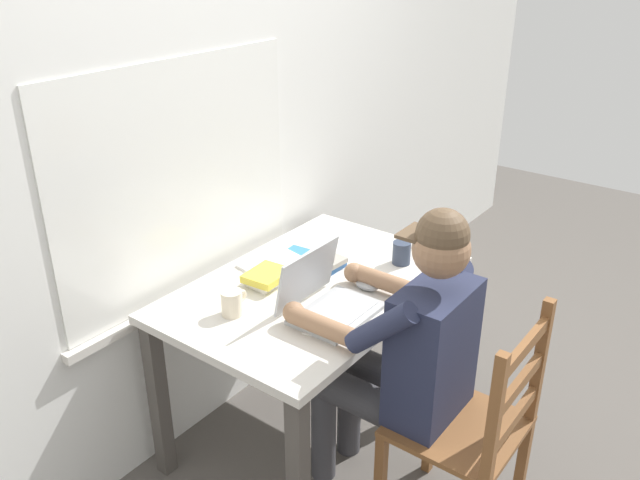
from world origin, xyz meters
The scene contains 14 objects.
ground_plane centered at (0.00, 0.00, 0.00)m, with size 8.00×8.00×0.00m, color #56514C.
back_wall centered at (0.00, 0.48, 1.30)m, with size 6.00×0.08×2.60m.
desk centered at (0.00, 0.00, 0.65)m, with size 1.20×0.81×0.75m.
seated_person centered at (-0.09, -0.48, 0.69)m, with size 0.50×0.60×1.25m.
wooden_chair centered at (-0.09, -0.76, 0.47)m, with size 0.42×0.42×0.95m.
laptop centered at (-0.14, -0.16, 0.81)m, with size 0.33×0.28×0.23m.
computer_mouse centered at (0.09, -0.19, 0.77)m, with size 0.06×0.10×0.03m, color #ADAFB2.
coffee_mug_white centered at (-0.36, 0.10, 0.80)m, with size 0.12×0.08×0.10m.
coffee_mug_dark centered at (0.37, -0.18, 0.80)m, with size 0.12×0.08×0.10m.
book_stack_main centered at (-0.11, 0.15, 0.78)m, with size 0.18×0.15×0.05m.
book_stack_side centered at (0.13, 0.03, 0.78)m, with size 0.17×0.11×0.05m.
paper_pile_near_laptop centered at (0.03, 0.26, 0.76)m, with size 0.26×0.14×0.01m, color white.
paper_pile_back_corner centered at (-0.20, -0.25, 0.76)m, with size 0.18×0.19×0.00m, color white.
landscape_photo_print centered at (0.17, 0.24, 0.76)m, with size 0.13×0.09×0.00m, color teal.
Camera 1 is at (-1.84, -1.41, 2.04)m, focal length 37.04 mm.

